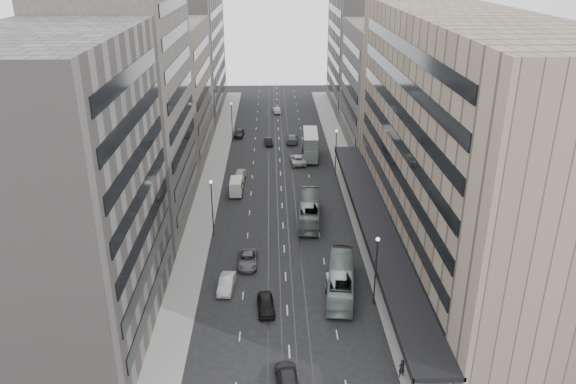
{
  "coord_description": "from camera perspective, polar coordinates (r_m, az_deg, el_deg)",
  "views": [
    {
      "loc": [
        -1.47,
        -57.74,
        35.97
      ],
      "look_at": [
        0.73,
        15.51,
        5.02
      ],
      "focal_mm": 35.0,
      "sensor_mm": 36.0,
      "label": 1
    }
  ],
  "objects": [
    {
      "name": "sidewalk_right",
      "position": [
        102.66,
        5.93,
        2.3
      ],
      "size": [
        4.0,
        125.0,
        0.15
      ],
      "primitive_type": "cube",
      "color": "gray",
      "rests_on": "ground"
    },
    {
      "name": "building_left_d",
      "position": [
        139.93,
        -10.21,
        13.51
      ],
      "size": [
        15.0,
        38.0,
        28.0
      ],
      "primitive_type": "cube",
      "color": "slate",
      "rests_on": "ground"
    },
    {
      "name": "bus_far",
      "position": [
        81.97,
        2.2,
        -1.84
      ],
      "size": [
        3.92,
        12.37,
        3.39
      ],
      "primitive_type": "imported",
      "rotation": [
        0.0,
        0.0,
        3.05
      ],
      "color": "slate",
      "rests_on": "ground"
    },
    {
      "name": "building_left_b",
      "position": [
        81.55,
        -16.07,
        8.55
      ],
      "size": [
        15.0,
        26.0,
        34.0
      ],
      "primitive_type": "cube",
      "color": "#48433E",
      "rests_on": "ground"
    },
    {
      "name": "lamp_left_far",
      "position": [
        117.15,
        -5.74,
        7.55
      ],
      "size": [
        0.44,
        0.44,
        8.32
      ],
      "color": "#262628",
      "rests_on": "ground"
    },
    {
      "name": "building_left_c",
      "position": [
        108.23,
        -12.53,
        9.83
      ],
      "size": [
        15.0,
        28.0,
        25.0
      ],
      "primitive_type": "cube",
      "color": "#73675A",
      "rests_on": "ground"
    },
    {
      "name": "vw_microbus",
      "position": [
        64.06,
        4.96,
        -9.94
      ],
      "size": [
        2.23,
        4.53,
        2.4
      ],
      "rotation": [
        0.0,
        0.0,
        0.05
      ],
      "color": "#585C5F",
      "rests_on": "ground"
    },
    {
      "name": "panel_van",
      "position": [
        91.21,
        -5.29,
        0.56
      ],
      "size": [
        2.11,
        4.22,
        2.65
      ],
      "rotation": [
        0.0,
        0.0,
        -0.01
      ],
      "color": "#BDB7AA",
      "rests_on": "ground"
    },
    {
      "name": "sidewalk_left",
      "position": [
        102.32,
        -7.52,
        2.15
      ],
      "size": [
        4.0,
        125.0,
        0.15
      ],
      "primitive_type": "cube",
      "color": "gray",
      "rests_on": "ground"
    },
    {
      "name": "sedan_7",
      "position": [
        117.35,
        0.42,
        5.47
      ],
      "size": [
        2.73,
        5.9,
        1.67
      ],
      "primitive_type": "imported",
      "rotation": [
        0.0,
        0.0,
        3.07
      ],
      "color": "#5C5C5F",
      "rests_on": "ground"
    },
    {
      "name": "lamp_left_near",
      "position": [
        76.67,
        -7.74,
        -0.99
      ],
      "size": [
        0.44,
        0.44,
        8.32
      ],
      "color": "#262628",
      "rests_on": "ground"
    },
    {
      "name": "lamp_right_near",
      "position": [
        62.07,
        8.95,
        -7.13
      ],
      "size": [
        0.44,
        0.44,
        8.32
      ],
      "color": "#262628",
      "rests_on": "ground"
    },
    {
      "name": "building_right_mid",
      "position": [
        114.65,
        10.05,
        10.48
      ],
      "size": [
        15.0,
        28.0,
        24.0
      ],
      "primitive_type": "cube",
      "color": "#48433E",
      "rests_on": "ground"
    },
    {
      "name": "building_right_far",
      "position": [
        143.31,
        7.75,
        13.87
      ],
      "size": [
        15.0,
        32.0,
        28.0
      ],
      "primitive_type": "cube",
      "color": "slate",
      "rests_on": "ground"
    },
    {
      "name": "sedan_1",
      "position": [
        66.48,
        -6.26,
        -9.23
      ],
      "size": [
        2.02,
        4.8,
        1.54
      ],
      "primitive_type": "imported",
      "rotation": [
        0.0,
        0.0,
        -0.09
      ],
      "color": "beige",
      "rests_on": "ground"
    },
    {
      "name": "sedan_9",
      "position": [
        140.12,
        -1.19,
        8.32
      ],
      "size": [
        2.13,
        4.58,
        1.45
      ],
      "primitive_type": "imported",
      "rotation": [
        0.0,
        0.0,
        3.28
      ],
      "color": "beige",
      "rests_on": "ground"
    },
    {
      "name": "sedan_0",
      "position": [
        62.58,
        -2.27,
        -11.35
      ],
      "size": [
        2.19,
        4.68,
        1.55
      ],
      "primitive_type": "imported",
      "rotation": [
        0.0,
        0.0,
        0.08
      ],
      "color": "black",
      "rests_on": "ground"
    },
    {
      "name": "double_decker",
      "position": [
        107.19,
        2.29,
        4.84
      ],
      "size": [
        3.26,
        9.56,
        5.17
      ],
      "rotation": [
        0.0,
        0.0,
        -0.04
      ],
      "color": "slate",
      "rests_on": "ground"
    },
    {
      "name": "sedan_5",
      "position": [
        115.82,
        -2.0,
        5.13
      ],
      "size": [
        1.82,
        4.19,
        1.34
      ],
      "primitive_type": "imported",
      "rotation": [
        0.0,
        0.0,
        0.1
      ],
      "color": "black",
      "rests_on": "ground"
    },
    {
      "name": "sedan_2",
      "position": [
        71.11,
        -4.12,
        -6.88
      ],
      "size": [
        2.41,
        5.21,
        1.45
      ],
      "primitive_type": "imported",
      "rotation": [
        0.0,
        0.0,
        0.0
      ],
      "color": "#565558",
      "rests_on": "ground"
    },
    {
      "name": "sedan_8",
      "position": [
        121.57,
        -4.99,
        6.0
      ],
      "size": [
        2.34,
        4.94,
        1.63
      ],
      "primitive_type": "imported",
      "rotation": [
        0.0,
        0.0,
        -0.09
      ],
      "color": "#242426",
      "rests_on": "ground"
    },
    {
      "name": "building_left_a",
      "position": [
        57.57,
        -21.94,
        -0.21
      ],
      "size": [
        15.0,
        28.0,
        30.0
      ],
      "primitive_type": "cube",
      "color": "slate",
      "rests_on": "ground"
    },
    {
      "name": "pedestrian",
      "position": [
        54.92,
        11.47,
        -17.12
      ],
      "size": [
        0.79,
        0.66,
        1.83
      ],
      "primitive_type": "imported",
      "rotation": [
        0.0,
        0.0,
        3.54
      ],
      "color": "black",
      "rests_on": "sidewalk_right"
    },
    {
      "name": "ground",
      "position": [
        68.04,
        -0.22,
        -9.02
      ],
      "size": [
        220.0,
        220.0,
        0.0
      ],
      "primitive_type": "plane",
      "color": "black",
      "rests_on": "ground"
    },
    {
      "name": "sedan_3",
      "position": [
        53.49,
        -0.08,
        -18.32
      ],
      "size": [
        2.49,
        5.16,
        1.45
      ],
      "primitive_type": "imported",
      "rotation": [
        0.0,
        0.0,
        3.24
      ],
      "color": "black",
      "rests_on": "ground"
    },
    {
      "name": "lamp_right_far",
      "position": [
        98.34,
        4.9,
        4.58
      ],
      "size": [
        0.44,
        0.44,
        8.32
      ],
      "color": "#262628",
      "rests_on": "ground"
    },
    {
      "name": "sedan_4",
      "position": [
        97.33,
        -4.94,
        1.65
      ],
      "size": [
        2.32,
        5.11,
        1.7
      ],
      "primitive_type": "imported",
      "rotation": [
        0.0,
        0.0,
        -0.06
      ],
      "color": "#C1B3A0",
      "rests_on": "ground"
    },
    {
      "name": "sedan_6",
      "position": [
        105.05,
        1.0,
        3.34
      ],
      "size": [
        3.12,
        6.05,
        1.63
      ],
      "primitive_type": "imported",
      "rotation": [
        0.0,
        0.0,
        3.21
      ],
      "color": "#BBBCB7",
      "rests_on": "ground"
    },
    {
      "name": "bus_near",
      "position": [
        65.45,
        5.4,
        -8.83
      ],
      "size": [
        4.45,
        12.29,
        3.35
      ],
      "primitive_type": "imported",
      "rotation": [
        0.0,
        0.0,
        3.0
      ],
      "color": "gray",
      "rests_on": "ground"
    },
    {
      "name": "department_store",
      "position": [
        72.72,
        16.8,
        5.1
      ],
      "size": [
        19.2,
        60.0,
        30.0
      ],
      "color": "gray",
      "rests_on": "ground"
    }
  ]
}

